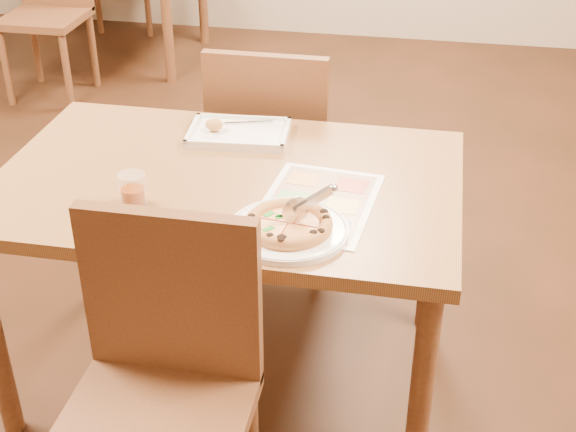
% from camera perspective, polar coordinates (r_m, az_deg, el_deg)
% --- Properties ---
extents(dining_table, '(1.30, 0.85, 0.72)m').
position_cam_1_polar(dining_table, '(2.30, -4.29, 0.91)').
color(dining_table, '#915F3A').
rests_on(dining_table, ground).
extents(chair_near, '(0.42, 0.42, 0.47)m').
position_cam_1_polar(chair_near, '(1.87, -8.93, -10.02)').
color(chair_near, brown).
rests_on(chair_near, ground).
extents(chair_far, '(0.42, 0.42, 0.47)m').
position_cam_1_polar(chair_far, '(2.85, -1.17, 5.66)').
color(chair_far, brown).
rests_on(chair_far, ground).
extents(plate, '(0.31, 0.31, 0.02)m').
position_cam_1_polar(plate, '(1.99, 0.00, -1.04)').
color(plate, white).
rests_on(plate, dining_table).
extents(pizza, '(0.22, 0.22, 0.03)m').
position_cam_1_polar(pizza, '(1.97, 0.04, -0.58)').
color(pizza, '#D48F48').
rests_on(pizza, plate).
extents(pizza_cutter, '(0.12, 0.09, 0.08)m').
position_cam_1_polar(pizza_cutter, '(1.96, 1.48, 0.96)').
color(pizza_cutter, silver).
rests_on(pizza_cutter, pizza).
extents(appetizer_tray, '(0.32, 0.23, 0.06)m').
position_cam_1_polar(appetizer_tray, '(2.48, -3.66, 5.84)').
color(appetizer_tray, white).
rests_on(appetizer_tray, dining_table).
extents(glass_tumbler, '(0.07, 0.07, 0.09)m').
position_cam_1_polar(glass_tumbler, '(2.13, -10.97, 1.71)').
color(glass_tumbler, '#803209').
rests_on(glass_tumbler, dining_table).
extents(menu, '(0.33, 0.43, 0.00)m').
position_cam_1_polar(menu, '(2.12, 2.10, 0.95)').
color(menu, white).
rests_on(menu, dining_table).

